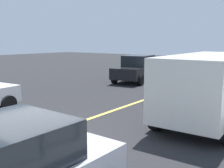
{
  "coord_description": "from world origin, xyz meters",
  "views": [
    {
      "loc": [
        -4.21,
        -5.98,
        2.66
      ],
      "look_at": [
        2.96,
        -0.6,
        1.21
      ],
      "focal_mm": 43.34,
      "sensor_mm": 36.0,
      "label": 1
    }
  ],
  "objects": [
    {
      "name": "car_black_crossing",
      "position": [
        10.93,
        3.31,
        0.84
      ],
      "size": [
        4.68,
        2.55,
        1.69
      ],
      "color": "black",
      "rests_on": "ground_plane"
    },
    {
      "name": "white_van",
      "position": [
        4.61,
        -3.3,
        1.27
      ],
      "size": [
        5.26,
        2.39,
        2.2
      ],
      "color": "silver",
      "rests_on": "ground_plane"
    },
    {
      "name": "lane_marking_centre",
      "position": [
        3.0,
        0.0,
        0.01
      ],
      "size": [
        28.0,
        0.16,
        0.01
      ],
      "primitive_type": "cube",
      "color": "#E0D14C"
    },
    {
      "name": "ground_plane",
      "position": [
        0.0,
        0.0,
        0.0
      ],
      "size": [
        80.0,
        80.0,
        0.0
      ],
      "primitive_type": "plane",
      "color": "#262628"
    }
  ]
}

